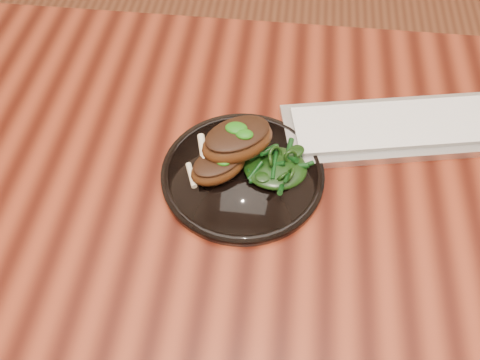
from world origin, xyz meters
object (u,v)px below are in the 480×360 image
lamb_chop_front (218,166)px  greens_heap (276,165)px  plate (243,174)px  keyboard (417,126)px  desk (321,207)px

lamb_chop_front → greens_heap: (0.09, 0.01, -0.00)m
plate → keyboard: (0.28, 0.14, 0.00)m
lamb_chop_front → greens_heap: size_ratio=1.09×
desk → plate: size_ratio=6.19×
greens_heap → keyboard: 0.27m
greens_heap → desk: bearing=7.6°
greens_heap → keyboard: bearing=29.2°
lamb_chop_front → desk: bearing=8.3°
plate → greens_heap: size_ratio=2.58×
plate → greens_heap: 0.06m
desk → plate: (-0.13, -0.02, 0.09)m
greens_heap → keyboard: size_ratio=0.21×
lamb_chop_front → keyboard: lamb_chop_front is taller
keyboard → desk: bearing=-141.4°
desk → greens_heap: greens_heap is taller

